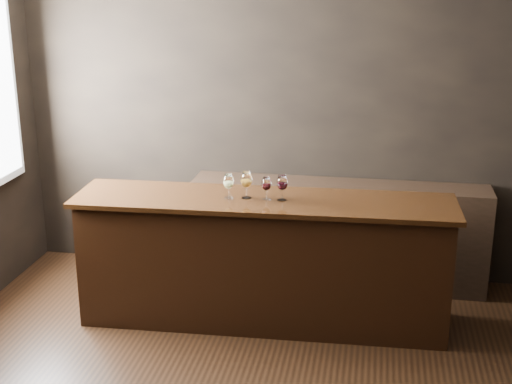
% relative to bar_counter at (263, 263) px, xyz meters
% --- Properties ---
extents(room_shell, '(5.02, 4.52, 2.81)m').
position_rel_bar_counter_xyz_m(room_shell, '(-0.11, -1.08, 1.31)').
color(room_shell, black).
rests_on(room_shell, ground).
extents(bar_counter, '(2.87, 0.72, 1.00)m').
position_rel_bar_counter_xyz_m(bar_counter, '(0.00, 0.00, 0.00)').
color(bar_counter, black).
rests_on(bar_counter, ground).
extents(bar_top, '(2.97, 0.79, 0.04)m').
position_rel_bar_counter_xyz_m(bar_top, '(-0.00, 0.00, 0.52)').
color(bar_top, black).
rests_on(bar_top, bar_counter).
extents(back_bar_shelf, '(2.59, 0.40, 0.93)m').
position_rel_bar_counter_xyz_m(back_bar_shelf, '(0.54, 0.84, -0.03)').
color(back_bar_shelf, black).
rests_on(back_bar_shelf, ground).
extents(glass_white, '(0.08, 0.08, 0.19)m').
position_rel_bar_counter_xyz_m(glass_white, '(-0.27, -0.04, 0.67)').
color(glass_white, white).
rests_on(glass_white, bar_top).
extents(glass_amber, '(0.09, 0.09, 0.21)m').
position_rel_bar_counter_xyz_m(glass_amber, '(-0.13, -0.00, 0.68)').
color(glass_amber, white).
rests_on(glass_amber, bar_top).
extents(glass_red_a, '(0.08, 0.08, 0.18)m').
position_rel_bar_counter_xyz_m(glass_red_a, '(0.02, -0.02, 0.66)').
color(glass_red_a, white).
rests_on(glass_red_a, bar_top).
extents(glass_red_b, '(0.08, 0.08, 0.20)m').
position_rel_bar_counter_xyz_m(glass_red_b, '(0.15, -0.01, 0.67)').
color(glass_red_b, white).
rests_on(glass_red_b, bar_top).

